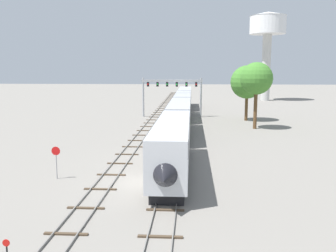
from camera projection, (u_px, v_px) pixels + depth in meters
ground_plane at (147, 183)px, 30.81m from camera, size 400.00×400.00×0.00m
track_main at (185, 108)px, 89.82m from camera, size 2.60×200.00×0.16m
track_near at (154, 118)px, 70.46m from camera, size 2.60×160.00×0.16m
passenger_train at (182, 110)px, 62.12m from camera, size 3.04×77.61×4.80m
signal_gantry at (172, 88)px, 72.34m from camera, size 12.10×0.49×7.80m
water_tower at (268, 30)px, 107.80m from camera, size 10.75×10.75×26.14m
stop_sign at (56, 158)px, 31.66m from camera, size 0.76×0.08×2.88m
trackside_tree_left at (247, 82)px, 66.89m from camera, size 6.10×6.10×10.19m
trackside_tree_mid at (256, 79)px, 57.49m from camera, size 5.12×5.12×10.60m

